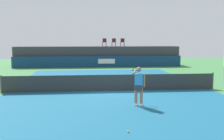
{
  "coord_description": "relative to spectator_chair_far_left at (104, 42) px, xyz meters",
  "views": [
    {
      "loc": [
        -1.57,
        -15.81,
        3.02
      ],
      "look_at": [
        0.27,
        2.0,
        1.0
      ],
      "focal_mm": 44.24,
      "sensor_mm": 36.0,
      "label": 1
    }
  ],
  "objects": [
    {
      "name": "spectator_chair_far_left",
      "position": [
        0.0,
        0.0,
        0.0
      ],
      "size": [
        0.47,
        0.47,
        0.89
      ],
      "color": "#561919",
      "rests_on": "spectator_platform"
    },
    {
      "name": "court_inner",
      "position": [
        -0.77,
        -15.19,
        -2.69
      ],
      "size": [
        12.0,
        22.0,
        0.0
      ],
      "primitive_type": "cube",
      "color": "#16597A",
      "rests_on": "ground"
    },
    {
      "name": "sponsor_wall",
      "position": [
        -0.76,
        -1.69,
        -2.09
      ],
      "size": [
        18.0,
        0.22,
        1.2
      ],
      "color": "navy",
      "rests_on": "ground"
    },
    {
      "name": "tennis_player",
      "position": [
        0.12,
        -18.9,
        -1.73
      ],
      "size": [
        0.56,
        1.24,
        1.77
      ],
      "color": "white",
      "rests_on": "court_inner"
    },
    {
      "name": "net_post_far",
      "position": [
        5.43,
        -15.19,
        -2.19
      ],
      "size": [
        0.1,
        0.1,
        1.0
      ],
      "primitive_type": "cylinder",
      "color": "#4C4C51",
      "rests_on": "ground"
    },
    {
      "name": "net_post_near",
      "position": [
        -6.97,
        -15.19,
        -2.19
      ],
      "size": [
        0.1,
        0.1,
        1.0
      ],
      "primitive_type": "cylinder",
      "color": "#4C4C51",
      "rests_on": "ground"
    },
    {
      "name": "ground_plane",
      "position": [
        -0.77,
        -12.19,
        -2.69
      ],
      "size": [
        48.0,
        48.0,
        0.0
      ],
      "primitive_type": "plane",
      "color": "#3D7A42"
    },
    {
      "name": "spectator_platform",
      "position": [
        -0.77,
        0.11,
        -1.59
      ],
      "size": [
        18.0,
        2.8,
        2.2
      ],
      "primitive_type": "cube",
      "color": "#38383D",
      "rests_on": "ground"
    },
    {
      "name": "spectator_chair_left",
      "position": [
        1.08,
        0.11,
        0.0
      ],
      "size": [
        0.44,
        0.44,
        0.89
      ],
      "color": "#561919",
      "rests_on": "spectator_platform"
    },
    {
      "name": "tennis_ball",
      "position": [
        -0.92,
        -22.45,
        -2.66
      ],
      "size": [
        0.07,
        0.07,
        0.07
      ],
      "primitive_type": "sphere",
      "color": "#D8EA33",
      "rests_on": "court_inner"
    },
    {
      "name": "spectator_chair_center",
      "position": [
        2.06,
        0.15,
        0.0
      ],
      "size": [
        0.45,
        0.45,
        0.89
      ],
      "color": "#561919",
      "rests_on": "spectator_platform"
    },
    {
      "name": "tennis_net",
      "position": [
        -0.77,
        -15.19,
        -2.22
      ],
      "size": [
        12.4,
        0.02,
        0.95
      ],
      "primitive_type": "cube",
      "color": "#2D2D2D",
      "rests_on": "ground"
    }
  ]
}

